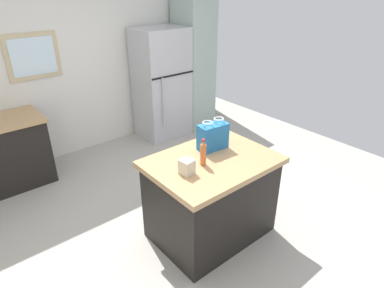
{
  "coord_description": "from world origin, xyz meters",
  "views": [
    {
      "loc": [
        -1.83,
        -2.31,
        2.45
      ],
      "look_at": [
        0.08,
        -0.01,
        0.94
      ],
      "focal_mm": 31.06,
      "sensor_mm": 36.0,
      "label": 1
    }
  ],
  "objects_px": {
    "refrigerator": "(162,84)",
    "bottle": "(203,153)",
    "kitchen_island": "(211,197)",
    "tall_cabinet": "(194,65)",
    "small_box": "(187,167)",
    "shopping_bag": "(213,136)"
  },
  "relations": [
    {
      "from": "tall_cabinet",
      "to": "shopping_bag",
      "type": "distance_m",
      "value": 2.72
    },
    {
      "from": "tall_cabinet",
      "to": "small_box",
      "type": "xyz_separation_m",
      "value": [
        -2.1,
        -2.41,
        -0.14
      ]
    },
    {
      "from": "refrigerator",
      "to": "small_box",
      "type": "bearing_deg",
      "value": -120.45
    },
    {
      "from": "kitchen_island",
      "to": "tall_cabinet",
      "type": "bearing_deg",
      "value": 53.51
    },
    {
      "from": "kitchen_island",
      "to": "bottle",
      "type": "height_order",
      "value": "bottle"
    },
    {
      "from": "kitchen_island",
      "to": "tall_cabinet",
      "type": "xyz_separation_m",
      "value": [
        1.75,
        2.37,
        0.64
      ]
    },
    {
      "from": "bottle",
      "to": "tall_cabinet",
      "type": "bearing_deg",
      "value": 51.73
    },
    {
      "from": "shopping_bag",
      "to": "small_box",
      "type": "relative_size",
      "value": 2.25
    },
    {
      "from": "refrigerator",
      "to": "bottle",
      "type": "bearing_deg",
      "value": -116.77
    },
    {
      "from": "shopping_bag",
      "to": "bottle",
      "type": "xyz_separation_m",
      "value": [
        -0.29,
        -0.18,
        -0.02
      ]
    },
    {
      "from": "shopping_bag",
      "to": "bottle",
      "type": "relative_size",
      "value": 1.18
    },
    {
      "from": "shopping_bag",
      "to": "small_box",
      "type": "xyz_separation_m",
      "value": [
        -0.51,
        -0.21,
        -0.07
      ]
    },
    {
      "from": "kitchen_island",
      "to": "refrigerator",
      "type": "height_order",
      "value": "refrigerator"
    },
    {
      "from": "tall_cabinet",
      "to": "shopping_bag",
      "type": "xyz_separation_m",
      "value": [
        -1.59,
        -2.2,
        -0.07
      ]
    },
    {
      "from": "refrigerator",
      "to": "shopping_bag",
      "type": "bearing_deg",
      "value": -112.52
    },
    {
      "from": "refrigerator",
      "to": "tall_cabinet",
      "type": "height_order",
      "value": "tall_cabinet"
    },
    {
      "from": "tall_cabinet",
      "to": "small_box",
      "type": "relative_size",
      "value": 15.8
    },
    {
      "from": "kitchen_island",
      "to": "refrigerator",
      "type": "bearing_deg",
      "value": 65.62
    },
    {
      "from": "kitchen_island",
      "to": "small_box",
      "type": "height_order",
      "value": "small_box"
    },
    {
      "from": "kitchen_island",
      "to": "small_box",
      "type": "xyz_separation_m",
      "value": [
        -0.34,
        -0.04,
        0.51
      ]
    },
    {
      "from": "refrigerator",
      "to": "small_box",
      "type": "distance_m",
      "value": 2.8
    },
    {
      "from": "kitchen_island",
      "to": "tall_cabinet",
      "type": "distance_m",
      "value": 3.02
    }
  ]
}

